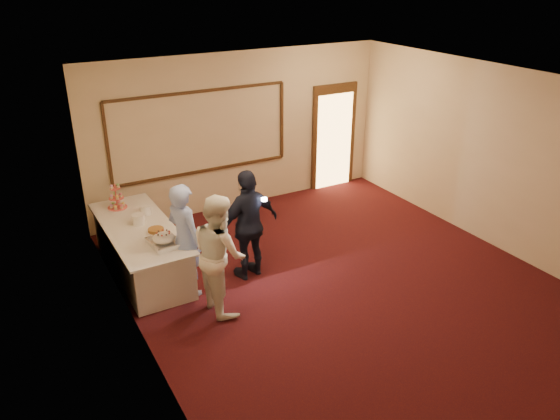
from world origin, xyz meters
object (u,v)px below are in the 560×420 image
object	(u,v)px
tart	(156,230)
plate_stack_a	(139,219)
cupcake_stand	(116,198)
woman	(219,254)
buffet_table	(141,249)
man	(185,240)
plate_stack_b	(145,210)
guest	(249,225)
pavlova_tray	(164,240)

from	to	relation	value
tart	plate_stack_a	bearing A→B (deg)	110.91
cupcake_stand	woman	size ratio (longest dim) A/B	0.27
buffet_table	man	size ratio (longest dim) A/B	1.49
tart	cupcake_stand	bearing A→B (deg)	103.42
cupcake_stand	man	world-z (taller)	man
plate_stack_a	tart	size ratio (longest dim) A/B	0.72
plate_stack_b	woman	size ratio (longest dim) A/B	0.11
man	guest	world-z (taller)	guest
cupcake_stand	plate_stack_a	distance (m)	0.80
tart	man	world-z (taller)	man
pavlova_tray	man	bearing A→B (deg)	-30.36
woman	tart	bearing A→B (deg)	21.56
plate_stack_b	guest	distance (m)	1.78
plate_stack_b	guest	world-z (taller)	guest
buffet_table	guest	distance (m)	1.76
guest	plate_stack_a	bearing A→B (deg)	-45.99
woman	cupcake_stand	bearing A→B (deg)	17.08
cupcake_stand	man	bearing A→B (deg)	-73.80
plate_stack_b	tart	size ratio (longest dim) A/B	0.69
pavlova_tray	man	size ratio (longest dim) A/B	0.33
buffet_table	guest	size ratio (longest dim) A/B	1.47
plate_stack_b	guest	bearing A→B (deg)	-48.12
tart	guest	xyz separation A→B (m)	(1.24, -0.63, 0.07)
cupcake_stand	woman	distance (m)	2.51
plate_stack_b	man	world-z (taller)	man
plate_stack_b	woman	world-z (taller)	woman
tart	woman	distance (m)	1.31
man	guest	distance (m)	1.01
buffet_table	guest	xyz separation A→B (m)	(1.42, -0.93, 0.48)
pavlova_tray	woman	xyz separation A→B (m)	(0.53, -0.75, -0.00)
pavlova_tray	cupcake_stand	bearing A→B (deg)	99.00
buffet_table	plate_stack_b	distance (m)	0.65
plate_stack_a	plate_stack_b	bearing A→B (deg)	57.36
man	plate_stack_a	bearing A→B (deg)	0.19
buffet_table	tart	xyz separation A→B (m)	(0.18, -0.30, 0.41)
buffet_table	pavlova_tray	world-z (taller)	pavlova_tray
pavlova_tray	man	xyz separation A→B (m)	(0.26, -0.15, -0.00)
woman	buffet_table	bearing A→B (deg)	23.13
pavlova_tray	buffet_table	bearing A→B (deg)	101.48
plate_stack_a	tart	world-z (taller)	plate_stack_a
plate_stack_a	plate_stack_b	world-z (taller)	plate_stack_a
pavlova_tray	plate_stack_a	xyz separation A→B (m)	(-0.13, 0.84, -0.00)
pavlova_tray	tart	bearing A→B (deg)	87.24
plate_stack_a	guest	distance (m)	1.72
buffet_table	cupcake_stand	distance (m)	1.04
cupcake_stand	plate_stack_a	xyz separation A→B (m)	(0.13, -0.79, -0.08)
cupcake_stand	tart	bearing A→B (deg)	-76.58
pavlova_tray	man	distance (m)	0.30
plate_stack_a	cupcake_stand	bearing A→B (deg)	99.56
buffet_table	plate_stack_b	bearing A→B (deg)	60.17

